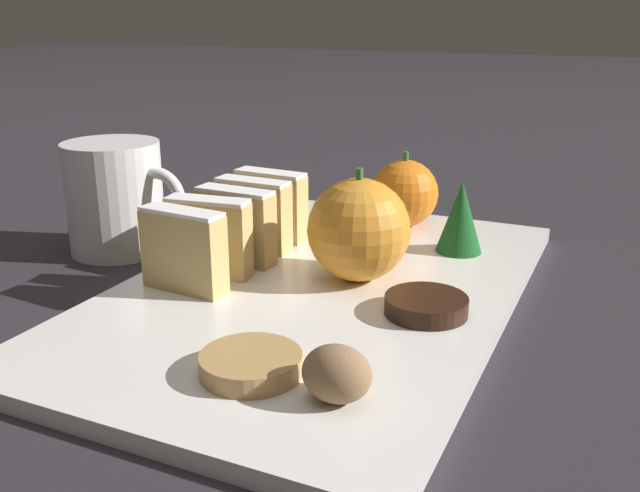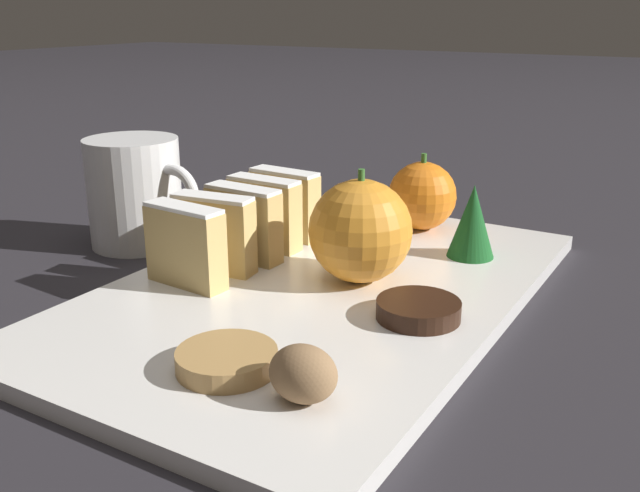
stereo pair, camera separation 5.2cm
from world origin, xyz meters
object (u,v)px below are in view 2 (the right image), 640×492
orange_far (422,196)px  walnut (303,374)px  chocolate_cookie (418,310)px  coffee_mug (136,192)px  orange_near (360,231)px

orange_far → walnut: (0.07, -0.32, -0.02)m
orange_far → chocolate_cookie: 0.21m
walnut → chocolate_cookie: 0.13m
orange_far → coffee_mug: 0.26m
orange_far → coffee_mug: bearing=-147.0°
orange_near → walnut: 0.18m
chocolate_cookie → orange_far: bearing=112.7°
orange_near → chocolate_cookie: (0.07, -0.04, -0.03)m
orange_near → orange_far: 0.15m
coffee_mug → walnut: bearing=-31.2°
orange_far → walnut: orange_far is taller
orange_far → walnut: 0.32m
chocolate_cookie → coffee_mug: (-0.30, 0.05, 0.03)m
orange_near → walnut: size_ratio=2.26×
walnut → chocolate_cookie: size_ratio=0.67×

